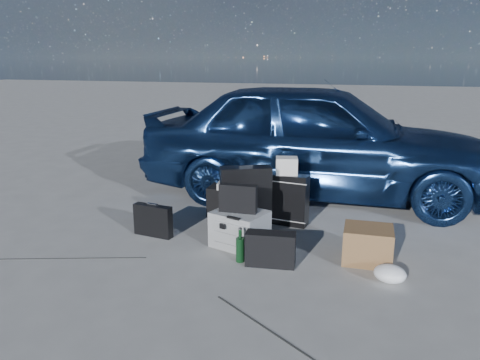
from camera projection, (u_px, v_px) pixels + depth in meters
name	position (u px, v px, depth m)	size (l,w,h in m)	color
ground	(220.00, 256.00, 4.47)	(60.00, 60.00, 0.00)	#9D9C98
car	(317.00, 139.00, 6.26)	(1.86, 4.61, 1.57)	navy
pelican_case	(240.00, 229.00, 4.68)	(0.50, 0.41, 0.36)	#939598
laptop_bag	(238.00, 198.00, 4.59)	(0.37, 0.09, 0.28)	black
briefcase	(153.00, 221.00, 4.95)	(0.44, 0.10, 0.34)	black
suitcase_left	(246.00, 199.00, 5.08)	(0.55, 0.20, 0.71)	black
suitcase_right	(287.00, 199.00, 5.28)	(0.48, 0.17, 0.58)	black
white_carton	(287.00, 166.00, 5.20)	(0.24, 0.19, 0.19)	silver
duffel_bag	(238.00, 202.00, 5.57)	(0.71, 0.30, 0.35)	black
flat_box_white	(237.00, 184.00, 5.52)	(0.43, 0.32, 0.08)	silver
flat_box_black	(236.00, 179.00, 5.49)	(0.28, 0.20, 0.06)	black
cardboard_box	(368.00, 245.00, 4.33)	(0.44, 0.39, 0.33)	brown
plastic_bag	(390.00, 274.00, 3.94)	(0.27, 0.23, 0.15)	white
messenger_bag	(270.00, 249.00, 4.24)	(0.45, 0.17, 0.31)	black
green_bottle	(240.00, 246.00, 4.32)	(0.08, 0.08, 0.32)	black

